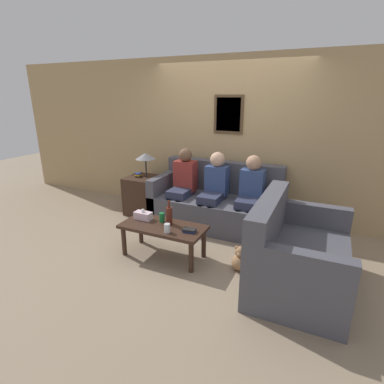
{
  "coord_description": "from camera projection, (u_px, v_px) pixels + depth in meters",
  "views": [
    {
      "loc": [
        1.53,
        -3.68,
        2.0
      ],
      "look_at": [
        -0.13,
        -0.1,
        0.71
      ],
      "focal_mm": 28.0,
      "sensor_mm": 36.0,
      "label": 1
    }
  ],
  "objects": [
    {
      "name": "couch_side",
      "position": [
        295.0,
        257.0,
        3.22
      ],
      "size": [
        0.95,
        1.41,
        0.97
      ],
      "rotation": [
        0.0,
        0.0,
        1.57
      ],
      "color": "#4C4C56",
      "rests_on": "ground_plane"
    },
    {
      "name": "teddy_bear",
      "position": [
        240.0,
        260.0,
        3.55
      ],
      "size": [
        0.2,
        0.2,
        0.31
      ],
      "color": "#A87A51",
      "rests_on": "ground_plane"
    },
    {
      "name": "drinking_glass",
      "position": [
        167.0,
        228.0,
        3.57
      ],
      "size": [
        0.07,
        0.07,
        0.11
      ],
      "color": "silver",
      "rests_on": "coffee_table"
    },
    {
      "name": "wine_bottle",
      "position": [
        169.0,
        215.0,
        3.78
      ],
      "size": [
        0.08,
        0.08,
        0.31
      ],
      "color": "#562319",
      "rests_on": "coffee_table"
    },
    {
      "name": "couch_main",
      "position": [
        216.0,
        204.0,
        4.79
      ],
      "size": [
        1.96,
        0.95,
        0.97
      ],
      "color": "#4C4C56",
      "rests_on": "ground_plane"
    },
    {
      "name": "tissue_box",
      "position": [
        143.0,
        215.0,
        3.95
      ],
      "size": [
        0.23,
        0.12,
        0.15
      ],
      "color": "silver",
      "rests_on": "coffee_table"
    },
    {
      "name": "soda_can",
      "position": [
        162.0,
        217.0,
        3.86
      ],
      "size": [
        0.07,
        0.07,
        0.12
      ],
      "color": "#197A38",
      "rests_on": "coffee_table"
    },
    {
      "name": "person_left",
      "position": [
        183.0,
        183.0,
        4.76
      ],
      "size": [
        0.34,
        0.57,
        1.2
      ],
      "color": "#2D334C",
      "rests_on": "ground_plane"
    },
    {
      "name": "person_right",
      "position": [
        250.0,
        192.0,
        4.34
      ],
      "size": [
        0.34,
        0.57,
        1.18
      ],
      "color": "#2D334C",
      "rests_on": "ground_plane"
    },
    {
      "name": "side_table_with_lamp",
      "position": [
        144.0,
        193.0,
        5.21
      ],
      "size": [
        0.55,
        0.55,
        1.08
      ],
      "color": "#382319",
      "rests_on": "ground_plane"
    },
    {
      "name": "person_middle",
      "position": [
        214.0,
        187.0,
        4.56
      ],
      "size": [
        0.34,
        0.62,
        1.18
      ],
      "color": "#2D334C",
      "rests_on": "ground_plane"
    },
    {
      "name": "ground_plane",
      "position": [
        202.0,
        237.0,
        4.4
      ],
      "size": [
        16.0,
        16.0,
        0.0
      ],
      "primitive_type": "plane",
      "color": "gray"
    },
    {
      "name": "coffee_table",
      "position": [
        163.0,
        230.0,
        3.79
      ],
      "size": [
        1.08,
        0.5,
        0.43
      ],
      "color": "#382319",
      "rests_on": "ground_plane"
    },
    {
      "name": "wall_back",
      "position": [
        228.0,
        139.0,
        4.91
      ],
      "size": [
        9.0,
        0.08,
        2.6
      ],
      "color": "tan",
      "rests_on": "ground_plane"
    },
    {
      "name": "book_stack",
      "position": [
        189.0,
        230.0,
        3.59
      ],
      "size": [
        0.17,
        0.11,
        0.04
      ],
      "color": "navy",
      "rests_on": "coffee_table"
    }
  ]
}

